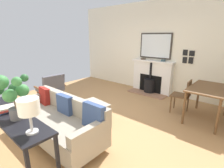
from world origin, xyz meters
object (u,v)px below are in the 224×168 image
object	(u,v)px
potted_plant	(11,92)
dining_table	(209,92)
fireplace	(151,79)
sofa	(59,120)
armchair_accent	(52,87)
console_table	(11,120)
mantel_bowl_far	(163,60)
table_lamp_far_end	(29,108)
mantel_bowl_near	(143,59)
ottoman	(91,110)
dining_chair_near_fireplace	(184,94)
book_stack	(5,109)

from	to	relation	value
potted_plant	dining_table	xyz separation A→B (m)	(-3.24, 1.67, -0.45)
fireplace	sofa	size ratio (longest dim) A/B	0.71
armchair_accent	console_table	distance (m)	2.26
mantel_bowl_far	table_lamp_far_end	bearing A→B (deg)	4.89
mantel_bowl_near	armchair_accent	bearing A→B (deg)	-25.37
mantel_bowl_far	ottoman	distance (m)	2.81
console_table	table_lamp_far_end	world-z (taller)	table_lamp_far_end
dining_chair_near_fireplace	console_table	bearing A→B (deg)	-22.54
armchair_accent	dining_table	distance (m)	3.88
potted_plant	dining_chair_near_fireplace	bearing A→B (deg)	160.23
console_table	book_stack	xyz separation A→B (m)	(0.00, -0.16, 0.12)
armchair_accent	fireplace	bearing A→B (deg)	148.31
fireplace	potted_plant	world-z (taller)	potted_plant
mantel_bowl_near	table_lamp_far_end	distance (m)	4.35
sofa	dining_chair_near_fireplace	world-z (taller)	dining_chair_near_fireplace
ottoman	book_stack	world-z (taller)	book_stack
fireplace	book_stack	world-z (taller)	fireplace
sofa	console_table	bearing A→B (deg)	-0.35
potted_plant	dining_chair_near_fireplace	distance (m)	3.50
console_table	dining_table	world-z (taller)	dining_table
table_lamp_far_end	sofa	bearing A→B (deg)	-137.02
mantel_bowl_far	potted_plant	world-z (taller)	potted_plant
mantel_bowl_near	table_lamp_far_end	bearing A→B (deg)	14.15
mantel_bowl_near	dining_chair_near_fireplace	world-z (taller)	mantel_bowl_near
fireplace	ottoman	distance (m)	2.64
mantel_bowl_near	console_table	size ratio (longest dim) A/B	0.09
mantel_bowl_far	sofa	size ratio (longest dim) A/B	0.07
book_stack	console_table	bearing A→B (deg)	91.77
fireplace	sofa	bearing A→B (deg)	0.14
mantel_bowl_near	dining_table	bearing A→B (deg)	66.35
sofa	mantel_bowl_near	bearing A→B (deg)	-173.85
ottoman	console_table	distance (m)	1.62
fireplace	ottoman	bearing A→B (deg)	-1.21
armchair_accent	sofa	bearing A→B (deg)	63.58
console_table	dining_table	distance (m)	3.74
armchair_accent	mantel_bowl_far	bearing A→B (deg)	143.58
table_lamp_far_end	book_stack	distance (m)	0.89
fireplace	mantel_bowl_near	size ratio (longest dim) A/B	8.33
console_table	dining_table	bearing A→B (deg)	150.33
fireplace	armchair_accent	bearing A→B (deg)	-31.69
dining_table	potted_plant	bearing A→B (deg)	-27.22
fireplace	mantel_bowl_near	bearing A→B (deg)	-94.01
ottoman	dining_table	world-z (taller)	dining_table
book_stack	sofa	bearing A→B (deg)	167.72
fireplace	book_stack	bearing A→B (deg)	-2.09
armchair_accent	potted_plant	bearing A→B (deg)	49.64
mantel_bowl_near	sofa	distance (m)	3.58
table_lamp_far_end	dining_chair_near_fireplace	xyz separation A→B (m)	(-3.25, 0.66, -0.55)
table_lamp_far_end	mantel_bowl_near	bearing A→B (deg)	-165.85
dining_chair_near_fireplace	armchair_accent	bearing A→B (deg)	-60.32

